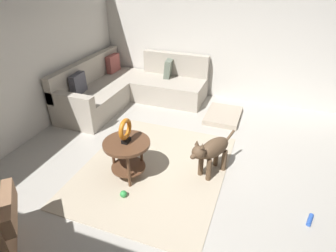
{
  "coord_description": "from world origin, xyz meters",
  "views": [
    {
      "loc": [
        -2.7,
        -0.56,
        2.5
      ],
      "look_at": [
        0.45,
        0.6,
        0.55
      ],
      "focal_mm": 30.37,
      "sensor_mm": 36.0,
      "label": 1
    }
  ],
  "objects_px": {
    "sectional_couch": "(128,89)",
    "dog": "(212,151)",
    "side_table": "(127,150)",
    "dog_bed_mat": "(223,115)",
    "dog_toy_rope": "(310,220)",
    "torus_sculpture": "(125,130)",
    "dog_toy_ball": "(123,194)"
  },
  "relations": [
    {
      "from": "torus_sculpture",
      "to": "dog",
      "type": "relative_size",
      "value": 0.42
    },
    {
      "from": "torus_sculpture",
      "to": "dog_toy_rope",
      "type": "relative_size",
      "value": 1.91
    },
    {
      "from": "side_table",
      "to": "dog",
      "type": "relative_size",
      "value": 0.78
    },
    {
      "from": "dog_toy_ball",
      "to": "sectional_couch",
      "type": "bearing_deg",
      "value": 25.5
    },
    {
      "from": "dog",
      "to": "dog_toy_rope",
      "type": "height_order",
      "value": "dog"
    },
    {
      "from": "side_table",
      "to": "dog",
      "type": "xyz_separation_m",
      "value": [
        0.41,
        -1.01,
        -0.04
      ]
    },
    {
      "from": "dog_toy_ball",
      "to": "torus_sculpture",
      "type": "bearing_deg",
      "value": 17.3
    },
    {
      "from": "sectional_couch",
      "to": "dog_toy_ball",
      "type": "xyz_separation_m",
      "value": [
        -2.46,
        -1.18,
        -0.25
      ]
    },
    {
      "from": "side_table",
      "to": "dog",
      "type": "distance_m",
      "value": 1.09
    },
    {
      "from": "torus_sculpture",
      "to": "dog_toy_rope",
      "type": "distance_m",
      "value": 2.34
    },
    {
      "from": "dog_toy_ball",
      "to": "side_table",
      "type": "bearing_deg",
      "value": 17.3
    },
    {
      "from": "side_table",
      "to": "torus_sculpture",
      "type": "bearing_deg",
      "value": -75.96
    },
    {
      "from": "sectional_couch",
      "to": "dog",
      "type": "relative_size",
      "value": 2.92
    },
    {
      "from": "torus_sculpture",
      "to": "dog_toy_ball",
      "type": "height_order",
      "value": "torus_sculpture"
    },
    {
      "from": "sectional_couch",
      "to": "dog",
      "type": "bearing_deg",
      "value": -128.94
    },
    {
      "from": "dog_bed_mat",
      "to": "dog",
      "type": "xyz_separation_m",
      "value": [
        -1.66,
        -0.13,
        0.33
      ]
    },
    {
      "from": "dog_toy_rope",
      "to": "sectional_couch",
      "type": "bearing_deg",
      "value": 57.6
    },
    {
      "from": "side_table",
      "to": "torus_sculpture",
      "type": "distance_m",
      "value": 0.29
    },
    {
      "from": "side_table",
      "to": "dog",
      "type": "height_order",
      "value": "dog"
    },
    {
      "from": "dog_bed_mat",
      "to": "dog",
      "type": "bearing_deg",
      "value": -175.51
    },
    {
      "from": "side_table",
      "to": "dog_toy_ball",
      "type": "xyz_separation_m",
      "value": [
        -0.38,
        -0.12,
        -0.37
      ]
    },
    {
      "from": "dog_bed_mat",
      "to": "side_table",
      "type": "bearing_deg",
      "value": 157.03
    },
    {
      "from": "sectional_couch",
      "to": "dog_bed_mat",
      "type": "height_order",
      "value": "sectional_couch"
    },
    {
      "from": "torus_sculpture",
      "to": "dog_toy_ball",
      "type": "bearing_deg",
      "value": -162.7
    },
    {
      "from": "dog_toy_ball",
      "to": "dog_toy_rope",
      "type": "relative_size",
      "value": 0.52
    },
    {
      "from": "sectional_couch",
      "to": "dog_toy_rope",
      "type": "height_order",
      "value": "sectional_couch"
    },
    {
      "from": "torus_sculpture",
      "to": "dog",
      "type": "height_order",
      "value": "torus_sculpture"
    },
    {
      "from": "dog_toy_rope",
      "to": "dog",
      "type": "bearing_deg",
      "value": 71.06
    },
    {
      "from": "sectional_couch",
      "to": "dog_bed_mat",
      "type": "distance_m",
      "value": 1.95
    },
    {
      "from": "side_table",
      "to": "sectional_couch",
      "type": "bearing_deg",
      "value": 26.9
    },
    {
      "from": "torus_sculpture",
      "to": "dog_toy_ball",
      "type": "relative_size",
      "value": 3.7
    },
    {
      "from": "sectional_couch",
      "to": "side_table",
      "type": "xyz_separation_m",
      "value": [
        -2.08,
        -1.06,
        0.12
      ]
    }
  ]
}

